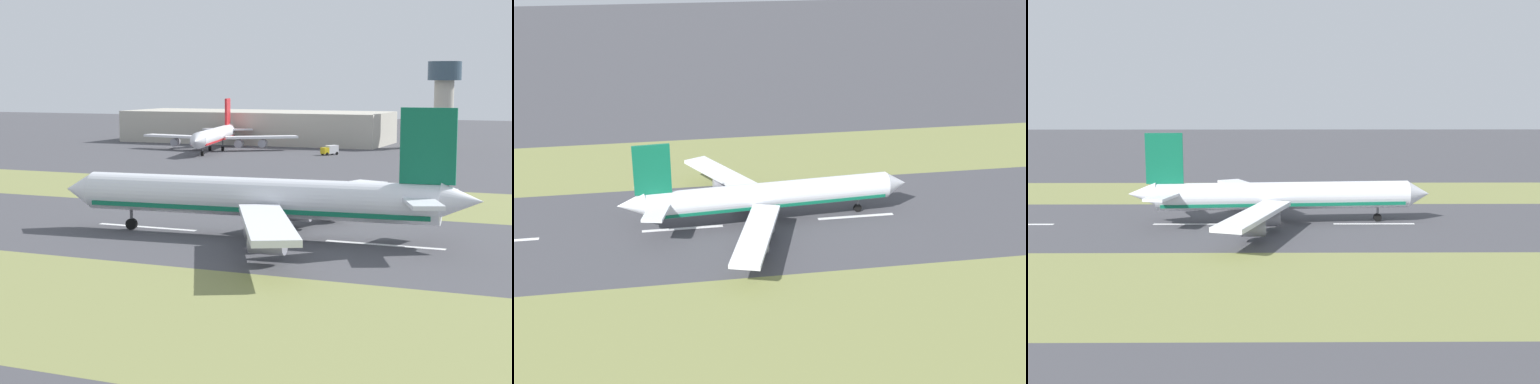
{
  "view_description": "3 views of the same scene",
  "coord_description": "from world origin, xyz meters",
  "views": [
    {
      "loc": [
        -121.48,
        -48.56,
        24.18
      ],
      "look_at": [
        -1.18,
        1.41,
        7.0
      ],
      "focal_mm": 60.0,
      "sensor_mm": 36.0,
      "label": 1
    },
    {
      "loc": [
        145.68,
        -23.53,
        66.97
      ],
      "look_at": [
        -1.18,
        1.41,
        7.0
      ],
      "focal_mm": 50.0,
      "sensor_mm": 36.0,
      "label": 2
    },
    {
      "loc": [
        129.95,
        0.4,
        27.69
      ],
      "look_at": [
        -1.18,
        1.41,
        7.0
      ],
      "focal_mm": 42.0,
      "sensor_mm": 36.0,
      "label": 3
    }
  ],
  "objects": [
    {
      "name": "ground_plane",
      "position": [
        0.0,
        0.0,
        0.0
      ],
      "size": [
        800.0,
        800.0,
        0.0
      ],
      "primitive_type": "plane",
      "color": "#424247"
    },
    {
      "name": "grass_median_east",
      "position": [
        45.0,
        0.0,
        0.0
      ],
      "size": [
        40.0,
        600.0,
        0.01
      ],
      "primitive_type": "cube",
      "color": "olive",
      "rests_on": "ground"
    },
    {
      "name": "grass_median_west",
      "position": [
        -45.0,
        0.0,
        0.0
      ],
      "size": [
        40.0,
        600.0,
        0.01
      ],
      "primitive_type": "cube",
      "color": "olive",
      "rests_on": "ground"
    },
    {
      "name": "centreline_dash_far",
      "position": [
        0.0,
        21.41,
        0.01
      ],
      "size": [
        1.2,
        18.0,
        0.01
      ],
      "primitive_type": "cube",
      "color": "silver",
      "rests_on": "ground"
    },
    {
      "name": "airplane_main_jet",
      "position": [
        -1.03,
        -0.49,
        6.02
      ],
      "size": [
        63.94,
        67.22,
        20.2
      ],
      "color": "silver",
      "rests_on": "ground"
    },
    {
      "name": "centreline_dash_mid",
      "position": [
        0.0,
        -18.59,
        0.01
      ],
      "size": [
        1.2,
        18.0,
        0.01
      ],
      "primitive_type": "cube",
      "color": "silver",
      "rests_on": "ground"
    }
  ]
}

